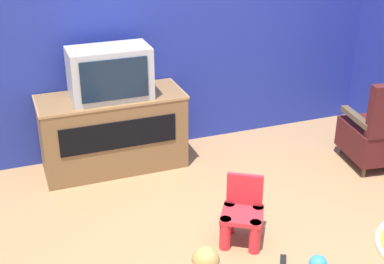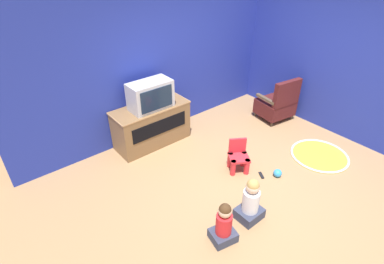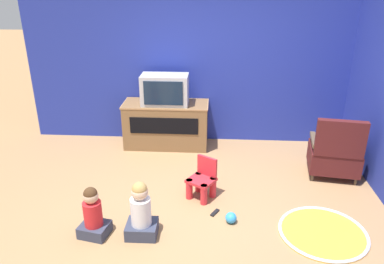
# 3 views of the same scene
# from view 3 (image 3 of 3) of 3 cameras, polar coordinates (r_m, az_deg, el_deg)

# --- Properties ---
(ground_plane) EXTENTS (30.00, 30.00, 0.00)m
(ground_plane) POSITION_cam_3_polar(r_m,az_deg,el_deg) (4.64, 2.24, -11.57)
(ground_plane) COLOR #9E754C
(wall_back) EXTENTS (5.30, 0.12, 2.67)m
(wall_back) POSITION_cam_3_polar(r_m,az_deg,el_deg) (6.12, -0.35, 10.79)
(wall_back) COLOR #23339E
(wall_back) RESTS_ON ground_plane
(tv_cabinet) EXTENTS (1.36, 0.56, 0.73)m
(tv_cabinet) POSITION_cam_3_polar(r_m,az_deg,el_deg) (6.09, -3.95, 1.25)
(tv_cabinet) COLOR brown
(tv_cabinet) RESTS_ON ground_plane
(television) EXTENTS (0.73, 0.39, 0.47)m
(television) POSITION_cam_3_polar(r_m,az_deg,el_deg) (5.86, -4.16, 6.44)
(television) COLOR #B7B7BC
(television) RESTS_ON tv_cabinet
(black_armchair) EXTENTS (0.73, 0.67, 0.91)m
(black_armchair) POSITION_cam_3_polar(r_m,az_deg,el_deg) (5.52, 20.94, -3.15)
(black_armchair) COLOR brown
(black_armchair) RESTS_ON ground_plane
(yellow_kid_chair) EXTENTS (0.42, 0.41, 0.52)m
(yellow_kid_chair) POSITION_cam_3_polar(r_m,az_deg,el_deg) (4.76, 1.58, -7.65)
(yellow_kid_chair) COLOR red
(yellow_kid_chair) RESTS_ON ground_plane
(play_mat) EXTENTS (0.97, 0.97, 0.04)m
(play_mat) POSITION_cam_3_polar(r_m,az_deg,el_deg) (4.49, 19.32, -14.24)
(play_mat) COLOR gold
(play_mat) RESTS_ON ground_plane
(child_watching_left) EXTENTS (0.34, 0.29, 0.65)m
(child_watching_left) POSITION_cam_3_polar(r_m,az_deg,el_deg) (4.11, -7.79, -12.11)
(child_watching_left) COLOR #33384C
(child_watching_left) RESTS_ON ground_plane
(child_watching_center) EXTENTS (0.35, 0.32, 0.59)m
(child_watching_center) POSITION_cam_3_polar(r_m,az_deg,el_deg) (4.23, -14.85, -12.12)
(child_watching_center) COLOR #33384C
(child_watching_center) RESTS_ON ground_plane
(toy_ball) EXTENTS (0.13, 0.13, 0.13)m
(toy_ball) POSITION_cam_3_polar(r_m,az_deg,el_deg) (4.40, 5.96, -12.87)
(toy_ball) COLOR #3399E5
(toy_ball) RESTS_ON ground_plane
(remote_control) EXTENTS (0.11, 0.15, 0.02)m
(remote_control) POSITION_cam_3_polar(r_m,az_deg,el_deg) (4.56, 3.50, -12.17)
(remote_control) COLOR black
(remote_control) RESTS_ON ground_plane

